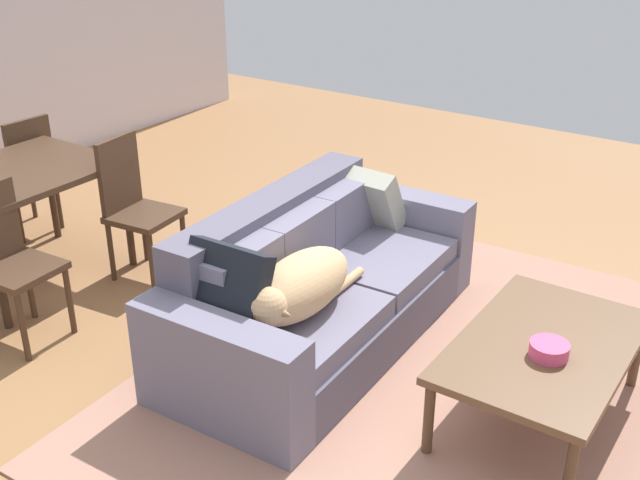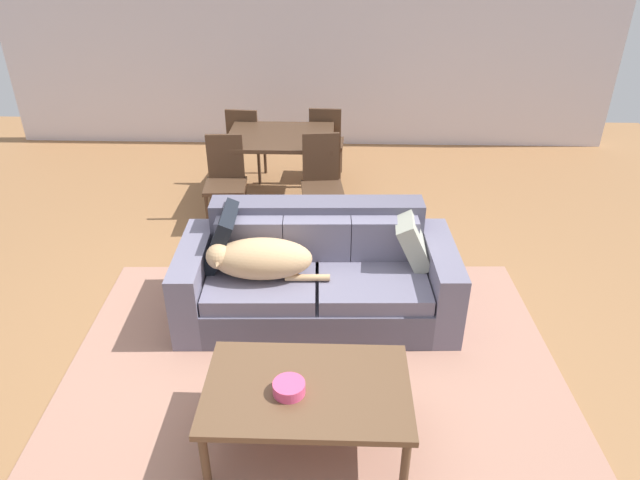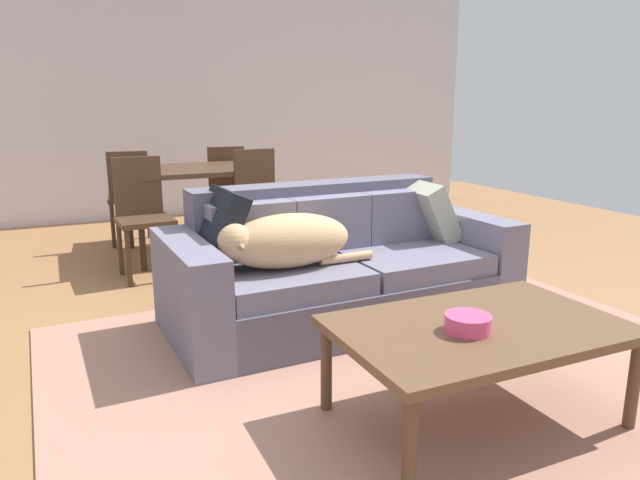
{
  "view_description": "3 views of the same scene",
  "coord_description": "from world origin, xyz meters",
  "px_view_note": "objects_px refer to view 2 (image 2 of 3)",
  "views": [
    {
      "loc": [
        -2.96,
        -2.12,
        2.49
      ],
      "look_at": [
        0.12,
        -0.02,
        0.71
      ],
      "focal_mm": 43.71,
      "sensor_mm": 36.0,
      "label": 1
    },
    {
      "loc": [
        0.4,
        -3.66,
        2.79
      ],
      "look_at": [
        0.28,
        -0.0,
        0.7
      ],
      "focal_mm": 32.2,
      "sensor_mm": 36.0,
      "label": 2
    },
    {
      "loc": [
        -1.28,
        -3.02,
        1.34
      ],
      "look_at": [
        0.07,
        -0.05,
        0.55
      ],
      "focal_mm": 32.64,
      "sensor_mm": 36.0,
      "label": 3
    }
  ],
  "objects_px": {
    "bowl_on_coffee_table": "(289,388)",
    "dining_chair_near_left": "(226,178)",
    "dining_chair_far_left": "(245,141)",
    "dining_chair_near_right": "(322,179)",
    "dog_on_left_cushion": "(259,259)",
    "throw_pillow_by_right_arm": "(413,240)",
    "dining_chair_far_right": "(326,140)",
    "dining_table": "(281,142)",
    "couch": "(317,276)",
    "throw_pillow_by_left_arm": "(220,237)",
    "coffee_table": "(307,392)"
  },
  "relations": [
    {
      "from": "dining_table",
      "to": "dining_chair_near_left",
      "type": "distance_m",
      "value": 0.76
    },
    {
      "from": "dining_chair_near_left",
      "to": "dining_chair_far_left",
      "type": "relative_size",
      "value": 1.03
    },
    {
      "from": "coffee_table",
      "to": "dining_chair_far_left",
      "type": "height_order",
      "value": "dining_chair_far_left"
    },
    {
      "from": "coffee_table",
      "to": "couch",
      "type": "bearing_deg",
      "value": 89.67
    },
    {
      "from": "dining_chair_far_left",
      "to": "dog_on_left_cushion",
      "type": "bearing_deg",
      "value": 105.33
    },
    {
      "from": "coffee_table",
      "to": "dining_chair_far_right",
      "type": "relative_size",
      "value": 1.32
    },
    {
      "from": "throw_pillow_by_right_arm",
      "to": "dining_chair_near_left",
      "type": "bearing_deg",
      "value": 141.39
    },
    {
      "from": "throw_pillow_by_right_arm",
      "to": "coffee_table",
      "type": "relative_size",
      "value": 0.33
    },
    {
      "from": "couch",
      "to": "throw_pillow_by_left_arm",
      "type": "relative_size",
      "value": 4.7
    },
    {
      "from": "dining_chair_near_left",
      "to": "dining_chair_near_right",
      "type": "height_order",
      "value": "dining_chair_near_right"
    },
    {
      "from": "throw_pillow_by_right_arm",
      "to": "dining_chair_far_left",
      "type": "height_order",
      "value": "dining_chair_far_left"
    },
    {
      "from": "throw_pillow_by_right_arm",
      "to": "dining_chair_near_right",
      "type": "height_order",
      "value": "dining_chair_near_right"
    },
    {
      "from": "dining_chair_near_right",
      "to": "dining_chair_far_left",
      "type": "xyz_separation_m",
      "value": [
        -0.92,
        1.11,
        -0.02
      ]
    },
    {
      "from": "couch",
      "to": "coffee_table",
      "type": "height_order",
      "value": "couch"
    },
    {
      "from": "dining_chair_near_left",
      "to": "dining_chair_far_left",
      "type": "distance_m",
      "value": 1.1
    },
    {
      "from": "bowl_on_coffee_table",
      "to": "dining_chair_far_left",
      "type": "height_order",
      "value": "dining_chair_far_left"
    },
    {
      "from": "bowl_on_coffee_table",
      "to": "dining_table",
      "type": "bearing_deg",
      "value": 95.92
    },
    {
      "from": "dining_chair_far_left",
      "to": "dining_chair_far_right",
      "type": "distance_m",
      "value": 0.93
    },
    {
      "from": "couch",
      "to": "throw_pillow_by_left_arm",
      "type": "xyz_separation_m",
      "value": [
        -0.74,
        0.03,
        0.32
      ]
    },
    {
      "from": "throw_pillow_by_right_arm",
      "to": "coffee_table",
      "type": "bearing_deg",
      "value": -117.6
    },
    {
      "from": "dining_chair_far_right",
      "to": "coffee_table",
      "type": "bearing_deg",
      "value": 92.47
    },
    {
      "from": "throw_pillow_by_right_arm",
      "to": "dining_chair_far_right",
      "type": "height_order",
      "value": "dining_chair_far_right"
    },
    {
      "from": "throw_pillow_by_right_arm",
      "to": "couch",
      "type": "bearing_deg",
      "value": -173.51
    },
    {
      "from": "dining_table",
      "to": "dining_chair_near_right",
      "type": "distance_m",
      "value": 0.73
    },
    {
      "from": "dining_chair_near_left",
      "to": "dining_chair_near_right",
      "type": "xyz_separation_m",
      "value": [
        0.95,
        -0.0,
        0.0
      ]
    },
    {
      "from": "dining_chair_far_left",
      "to": "dining_chair_far_right",
      "type": "xyz_separation_m",
      "value": [
        0.93,
        0.05,
        0.0
      ]
    },
    {
      "from": "dining_chair_near_left",
      "to": "dining_chair_far_left",
      "type": "bearing_deg",
      "value": 84.46
    },
    {
      "from": "throw_pillow_by_right_arm",
      "to": "dining_chair_far_right",
      "type": "distance_m",
      "value": 2.61
    },
    {
      "from": "throw_pillow_by_left_arm",
      "to": "dog_on_left_cushion",
      "type": "bearing_deg",
      "value": -34.54
    },
    {
      "from": "bowl_on_coffee_table",
      "to": "dining_chair_far_right",
      "type": "relative_size",
      "value": 0.2
    },
    {
      "from": "dining_table",
      "to": "dining_chair_near_right",
      "type": "height_order",
      "value": "dining_chair_near_right"
    },
    {
      "from": "dining_chair_near_left",
      "to": "dining_chair_far_left",
      "type": "xyz_separation_m",
      "value": [
        0.03,
        1.1,
        -0.02
      ]
    },
    {
      "from": "dog_on_left_cushion",
      "to": "bowl_on_coffee_table",
      "type": "xyz_separation_m",
      "value": [
        0.32,
        -1.2,
        -0.11
      ]
    },
    {
      "from": "coffee_table",
      "to": "dining_table",
      "type": "xyz_separation_m",
      "value": [
        -0.45,
        3.32,
        0.29
      ]
    },
    {
      "from": "dining_chair_near_left",
      "to": "dining_chair_far_right",
      "type": "xyz_separation_m",
      "value": [
        0.97,
        1.15,
        -0.02
      ]
    },
    {
      "from": "dog_on_left_cushion",
      "to": "dining_chair_far_left",
      "type": "distance_m",
      "value": 2.78
    },
    {
      "from": "dining_chair_far_right",
      "to": "dining_table",
      "type": "bearing_deg",
      "value": 55.55
    },
    {
      "from": "dining_chair_near_right",
      "to": "dining_chair_near_left",
      "type": "bearing_deg",
      "value": 173.43
    },
    {
      "from": "bowl_on_coffee_table",
      "to": "dining_chair_far_right",
      "type": "bearing_deg",
      "value": 88.41
    },
    {
      "from": "dining_table",
      "to": "dining_chair_far_right",
      "type": "bearing_deg",
      "value": 52.92
    },
    {
      "from": "dining_chair_far_right",
      "to": "dining_chair_near_right",
      "type": "bearing_deg",
      "value": 92.03
    },
    {
      "from": "couch",
      "to": "bowl_on_coffee_table",
      "type": "bearing_deg",
      "value": -96.4
    },
    {
      "from": "throw_pillow_by_left_arm",
      "to": "dining_chair_far_left",
      "type": "distance_m",
      "value": 2.52
    },
    {
      "from": "dog_on_left_cushion",
      "to": "throw_pillow_by_left_arm",
      "type": "distance_m",
      "value": 0.39
    },
    {
      "from": "dining_chair_near_left",
      "to": "throw_pillow_by_right_arm",
      "type": "bearing_deg",
      "value": -42.39
    },
    {
      "from": "couch",
      "to": "dining_chair_far_left",
      "type": "height_order",
      "value": "dining_chair_far_left"
    },
    {
      "from": "dining_chair_far_left",
      "to": "dining_chair_near_right",
      "type": "bearing_deg",
      "value": 134.52
    },
    {
      "from": "bowl_on_coffee_table",
      "to": "dining_chair_near_left",
      "type": "distance_m",
      "value": 2.96
    },
    {
      "from": "throw_pillow_by_left_arm",
      "to": "dining_chair_far_right",
      "type": "height_order",
      "value": "dining_chair_far_right"
    },
    {
      "from": "bowl_on_coffee_table",
      "to": "dining_chair_near_left",
      "type": "relative_size",
      "value": 0.2
    }
  ]
}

